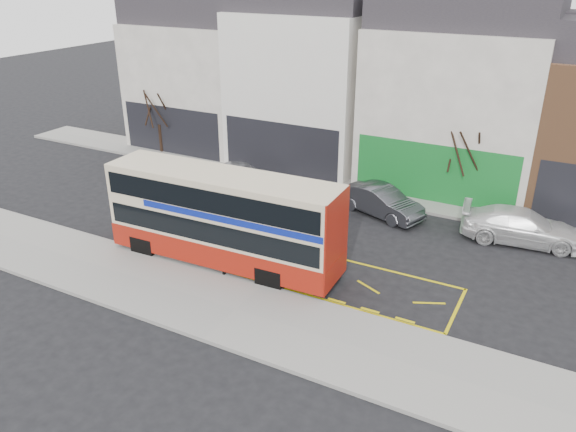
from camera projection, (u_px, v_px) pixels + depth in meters
The scene contains 15 objects.
ground at pixel (268, 283), 22.14m from camera, with size 120.00×120.00×0.00m, color black.
pavement at pixel (236, 311), 20.26m from camera, with size 40.00×4.00×0.15m, color gray.
kerb at pixel (263, 286), 21.81m from camera, with size 40.00×0.15×0.15m, color gray.
far_pavement at pixel (368, 190), 30.95m from camera, with size 50.00×3.00×0.15m, color gray.
road_markings at pixel (287, 265), 23.43m from camera, with size 14.00×3.40×0.01m, color #D6C10B, non-canonical shape.
terrace_far_left at pixel (205, 71), 37.99m from camera, with size 8.00×8.01×10.80m.
terrace_left at pixel (311, 74), 34.35m from camera, with size 8.00×8.01×11.80m.
terrace_green_shop at pixel (459, 93), 30.58m from camera, with size 9.00×8.01×11.30m.
double_decker_bus at pixel (224, 218), 22.79m from camera, with size 10.04×2.66×3.98m.
bus_stop_post at pixel (223, 235), 21.74m from camera, with size 0.72×0.13×2.92m.
car_silver at pixel (241, 172), 31.98m from camera, with size 1.46×3.64×1.24m, color silver.
car_grey at pixel (381, 201), 27.85m from camera, with size 1.55×4.44×1.46m, color #42444A.
car_white at pixel (522, 226), 25.14m from camera, with size 2.13×5.23×1.52m, color silver.
street_tree_left at pixel (157, 99), 35.71m from camera, with size 2.46×2.46×5.31m.
street_tree_right at pixel (467, 138), 27.63m from camera, with size 2.47×2.47×5.34m.
Camera 1 is at (9.70, -16.44, 11.56)m, focal length 35.00 mm.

